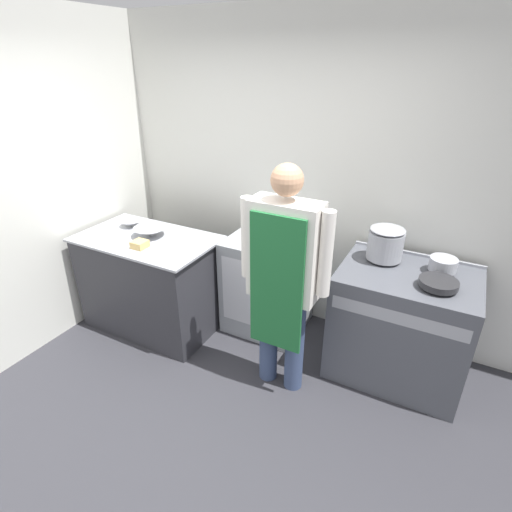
# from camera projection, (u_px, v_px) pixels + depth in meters

# --- Properties ---
(ground_plane) EXTENTS (14.00, 14.00, 0.00)m
(ground_plane) POSITION_uv_depth(u_px,v_px,m) (183.00, 434.00, 2.73)
(ground_plane) COLOR #2D2D33
(wall_back) EXTENTS (8.00, 0.05, 2.70)m
(wall_back) POSITION_uv_depth(u_px,v_px,m) (293.00, 178.00, 3.51)
(wall_back) COLOR silver
(wall_back) RESTS_ON ground_plane
(wall_left) EXTENTS (0.05, 8.00, 2.70)m
(wall_left) POSITION_uv_depth(u_px,v_px,m) (88.00, 175.00, 3.63)
(wall_left) COLOR silver
(wall_left) RESTS_ON ground_plane
(prep_counter) EXTENTS (1.23, 0.73, 0.90)m
(prep_counter) POSITION_uv_depth(u_px,v_px,m) (152.00, 282.00, 3.68)
(prep_counter) COLOR #2D2D33
(prep_counter) RESTS_ON ground_plane
(stove) EXTENTS (0.98, 0.73, 0.92)m
(stove) POSITION_uv_depth(u_px,v_px,m) (400.00, 324.00, 3.09)
(stove) COLOR #4C4F56
(stove) RESTS_ON ground_plane
(fridge_unit) EXTENTS (0.68, 0.62, 0.89)m
(fridge_unit) POSITION_uv_depth(u_px,v_px,m) (267.00, 284.00, 3.65)
(fridge_unit) COLOR #93999E
(fridge_unit) RESTS_ON ground_plane
(person_cook) EXTENTS (0.66, 0.24, 1.73)m
(person_cook) POSITION_uv_depth(u_px,v_px,m) (283.00, 271.00, 2.73)
(person_cook) COLOR #38476B
(person_cook) RESTS_ON ground_plane
(mixing_bowl) EXTENTS (0.29, 0.29, 0.08)m
(mixing_bowl) POSITION_uv_depth(u_px,v_px,m) (150.00, 232.00, 3.49)
(mixing_bowl) COLOR #9EA0A8
(mixing_bowl) RESTS_ON prep_counter
(small_bowl) EXTENTS (0.19, 0.19, 0.06)m
(small_bowl) POSITION_uv_depth(u_px,v_px,m) (131.00, 223.00, 3.70)
(small_bowl) COLOR #9EA0A8
(small_bowl) RESTS_ON prep_counter
(plastic_tub) EXTENTS (0.12, 0.12, 0.06)m
(plastic_tub) POSITION_uv_depth(u_px,v_px,m) (140.00, 244.00, 3.29)
(plastic_tub) COLOR #D8B266
(plastic_tub) RESTS_ON prep_counter
(stock_pot) EXTENTS (0.27, 0.27, 0.26)m
(stock_pot) POSITION_uv_depth(u_px,v_px,m) (386.00, 243.00, 3.02)
(stock_pot) COLOR #9EA0A8
(stock_pot) RESTS_ON stove
(saute_pan) EXTENTS (0.26, 0.26, 0.05)m
(saute_pan) POSITION_uv_depth(u_px,v_px,m) (438.00, 283.00, 2.69)
(saute_pan) COLOR #262628
(saute_pan) RESTS_ON stove
(sauce_pot) EXTENTS (0.19, 0.19, 0.10)m
(sauce_pot) POSITION_uv_depth(u_px,v_px,m) (443.00, 264.00, 2.88)
(sauce_pot) COLOR #9EA0A8
(sauce_pot) RESTS_ON stove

